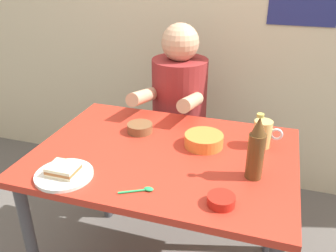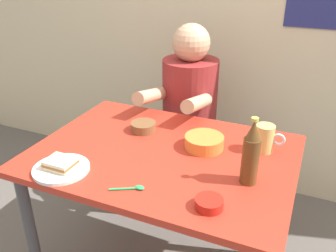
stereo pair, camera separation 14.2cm
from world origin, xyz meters
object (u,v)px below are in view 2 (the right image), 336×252
dining_table (163,170)px  beer_bottle (251,154)px  person_seated (189,95)px  soup_bowl_orange (204,141)px  beer_mug (265,138)px  sandwich (60,163)px  stool (188,156)px  plate_orange (61,169)px

dining_table → beer_bottle: 0.44m
person_seated → soup_bowl_orange: (0.26, -0.52, 0.01)m
dining_table → beer_mug: 0.46m
dining_table → beer_mug: beer_mug is taller
person_seated → sandwich: person_seated is taller
beer_mug → beer_bottle: bearing=-92.8°
stool → soup_bowl_orange: (0.26, -0.53, 0.42)m
sandwich → beer_mug: size_ratio=0.87×
person_seated → stool: bearing=90.0°
stool → beer_bottle: 1.00m
dining_table → person_seated: size_ratio=1.53×
dining_table → person_seated: (-0.11, 0.62, 0.12)m
stool → person_seated: 0.42m
soup_bowl_orange → stool: bearing=116.4°
sandwich → soup_bowl_orange: size_ratio=0.65×
beer_mug → beer_bottle: (-0.01, -0.26, 0.06)m
person_seated → beer_bottle: (0.49, -0.70, 0.09)m
stool → beer_bottle: (0.49, -0.71, 0.51)m
plate_orange → beer_mug: size_ratio=1.75×
plate_orange → soup_bowl_orange: soup_bowl_orange is taller
person_seated → plate_orange: size_ratio=3.27×
person_seated → plate_orange: (-0.19, -0.91, -0.02)m
beer_mug → soup_bowl_orange: size_ratio=0.74×
beer_bottle → soup_bowl_orange: (-0.23, 0.18, -0.09)m
stool → plate_orange: bearing=-101.8°
dining_table → sandwich: bearing=-136.3°
sandwich → beer_mug: bearing=34.1°
person_seated → beer_mug: 0.67m
sandwich → soup_bowl_orange: soup_bowl_orange is taller
person_seated → beer_mug: size_ratio=5.71×
beer_mug → sandwich: bearing=-145.9°
soup_bowl_orange → sandwich: bearing=-138.9°
beer_bottle → stool: bearing=124.8°
dining_table → person_seated: person_seated is taller
stool → person_seated: size_ratio=0.63×
stool → beer_bottle: size_ratio=1.72×
person_seated → sandwich: size_ratio=6.54×
person_seated → beer_bottle: 0.86m
beer_mug → plate_orange: bearing=-145.9°
stool → soup_bowl_orange: bearing=-63.6°
stool → sandwich: size_ratio=4.09×
plate_orange → sandwich: sandwich is taller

